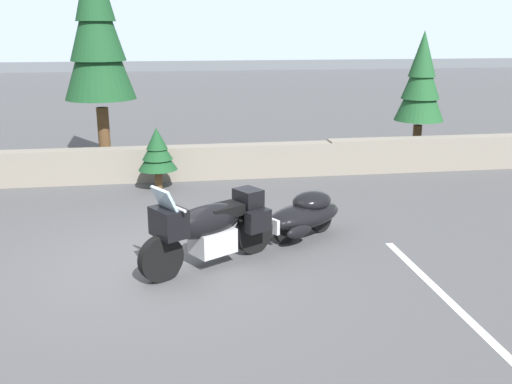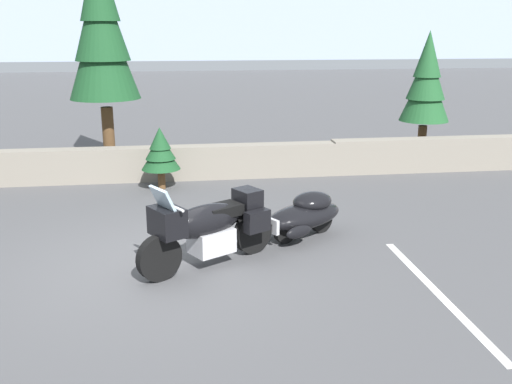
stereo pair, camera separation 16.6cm
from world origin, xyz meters
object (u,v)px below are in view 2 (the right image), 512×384
touring_motorcycle (208,226)px  pine_tree_tall (101,29)px  car_shaped_trailer (305,214)px  pine_tree_secondary (426,81)px

touring_motorcycle → pine_tree_tall: size_ratio=0.38×
touring_motorcycle → car_shaped_trailer: (1.66, 0.99, -0.21)m
touring_motorcycle → pine_tree_secondary: size_ratio=0.61×
car_shaped_trailer → pine_tree_tall: (-3.73, 5.36, 2.96)m
pine_tree_secondary → pine_tree_tall: bearing=178.3°
touring_motorcycle → pine_tree_secondary: bearing=46.1°
touring_motorcycle → pine_tree_tall: pine_tree_tall is taller
pine_tree_tall → pine_tree_secondary: bearing=-1.7°
touring_motorcycle → car_shaped_trailer: touring_motorcycle is taller
pine_tree_tall → car_shaped_trailer: bearing=-55.2°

